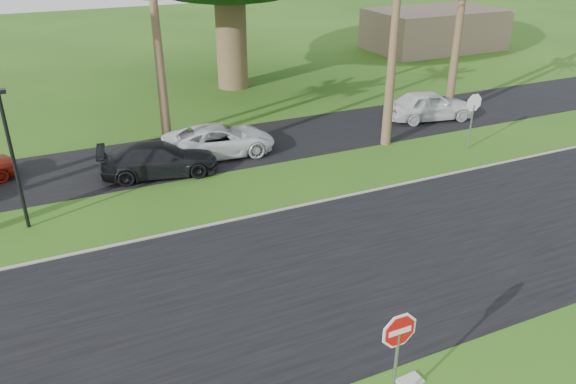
# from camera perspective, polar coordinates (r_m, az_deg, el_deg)

# --- Properties ---
(ground) EXTENTS (120.00, 120.00, 0.00)m
(ground) POSITION_cam_1_polar(r_m,az_deg,el_deg) (14.29, 1.72, -13.90)
(ground) COLOR #285114
(ground) RESTS_ON ground
(road) EXTENTS (120.00, 8.00, 0.02)m
(road) POSITION_cam_1_polar(r_m,az_deg,el_deg) (15.73, -1.55, -9.62)
(road) COLOR black
(road) RESTS_ON ground
(parking_strip) EXTENTS (120.00, 5.00, 0.02)m
(parking_strip) POSITION_cam_1_polar(r_m,az_deg,el_deg) (24.60, -11.28, 3.60)
(parking_strip) COLOR black
(parking_strip) RESTS_ON ground
(curb) EXTENTS (120.00, 0.12, 0.06)m
(curb) POSITION_cam_1_polar(r_m,az_deg,el_deg) (18.94, -6.41, -3.03)
(curb) COLOR gray
(curb) RESTS_ON ground
(stop_sign_near) EXTENTS (1.05, 0.07, 2.62)m
(stop_sign_near) POSITION_cam_1_polar(r_m,az_deg,el_deg) (11.42, 11.09, -14.91)
(stop_sign_near) COLOR gray
(stop_sign_near) RESTS_ON ground
(stop_sign_far) EXTENTS (1.05, 0.07, 2.62)m
(stop_sign_far) POSITION_cam_1_polar(r_m,az_deg,el_deg) (25.67, 18.29, 7.92)
(stop_sign_far) COLOR gray
(stop_sign_far) RESTS_ON ground
(streetlight_right) EXTENTS (0.45, 0.25, 4.64)m
(streetlight_right) POSITION_cam_1_polar(r_m,az_deg,el_deg) (19.44, -26.26, 3.64)
(streetlight_right) COLOR black
(streetlight_right) RESTS_ON ground
(building_far) EXTENTS (10.00, 6.00, 3.00)m
(building_far) POSITION_cam_1_polar(r_m,az_deg,el_deg) (46.67, 14.65, 15.71)
(building_far) COLOR gray
(building_far) RESTS_ON ground
(car_dark) EXTENTS (4.79, 2.53, 1.32)m
(car_dark) POSITION_cam_1_polar(r_m,az_deg,el_deg) (22.67, -13.02, 3.25)
(car_dark) COLOR black
(car_dark) RESTS_ON ground
(car_minivan) EXTENTS (4.91, 2.55, 1.32)m
(car_minivan) POSITION_cam_1_polar(r_m,az_deg,el_deg) (24.21, -7.02, 5.20)
(car_minivan) COLOR silver
(car_minivan) RESTS_ON ground
(car_pickup) EXTENTS (4.61, 2.54, 1.49)m
(car_pickup) POSITION_cam_1_polar(r_m,az_deg,el_deg) (29.37, 14.20, 8.51)
(car_pickup) COLOR silver
(car_pickup) RESTS_ON ground
(utility_slab) EXTENTS (0.57, 0.38, 0.06)m
(utility_slab) POSITION_cam_1_polar(r_m,az_deg,el_deg) (13.27, 12.28, -18.25)
(utility_slab) COLOR #A8AAA1
(utility_slab) RESTS_ON ground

